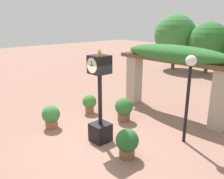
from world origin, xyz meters
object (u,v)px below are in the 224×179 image
Objects in this scene: lamp_post at (189,80)px; potted_plant_near_left at (89,103)px; pedestal_clock at (100,101)px; potted_plant_near_right at (127,142)px; potted_plant_far_right at (51,116)px; potted_plant_far_left at (124,108)px.

potted_plant_near_left is at bearing -169.28° from lamp_post.
pedestal_clock is 3.74× the size of potted_plant_near_left.
potted_plant_near_right reaches higher than potted_plant_far_right.
potted_plant_near_left is at bearing 151.28° from pedestal_clock.
potted_plant_far_left is 2.93m from lamp_post.
pedestal_clock is 2.65m from potted_plant_near_left.
lamp_post is (1.84, 1.96, 0.69)m from pedestal_clock.
potted_plant_near_right is (1.25, -0.06, -0.90)m from pedestal_clock.
potted_plant_far_left reaches higher than potted_plant_near_right.
potted_plant_far_left is at bearing 17.59° from potted_plant_near_left.
potted_plant_far_left reaches higher than potted_plant_near_left.
potted_plant_near_left is 0.94× the size of potted_plant_far_right.
potted_plant_far_left is 1.10× the size of potted_plant_far_right.
potted_plant_near_left is 3.66m from potted_plant_near_right.
pedestal_clock is 1.06× the size of lamp_post.
potted_plant_near_right is at bearing -106.29° from lamp_post.
lamp_post is at bearing 46.71° from pedestal_clock.
potted_plant_far_right is at bearing -145.04° from lamp_post.
potted_plant_near_right is (3.44, -1.25, 0.02)m from potted_plant_near_left.
potted_plant_far_right is (-3.21, -0.64, -0.01)m from potted_plant_near_right.
potted_plant_far_right is (-1.32, -2.38, -0.05)m from potted_plant_far_left.
pedestal_clock is 1.54m from potted_plant_near_right.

